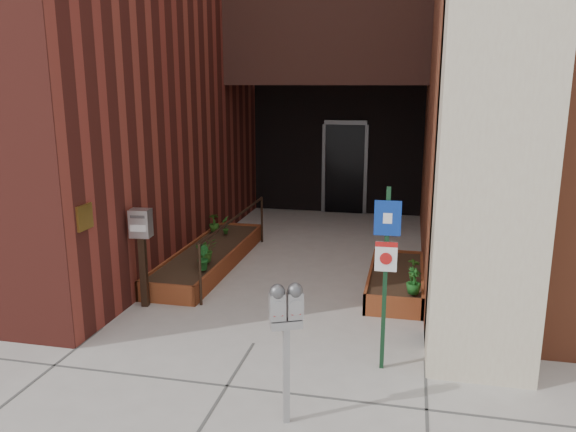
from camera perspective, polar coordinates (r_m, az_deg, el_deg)
The scene contains 14 objects.
ground at distance 6.90m, azimuth -3.52°, elevation -12.79°, with size 80.00×80.00×0.00m, color #9E9991.
planter_left at distance 9.70m, azimuth -7.98°, elevation -4.22°, with size 0.90×3.60×0.30m.
planter_right at distance 8.65m, azimuth 10.89°, elevation -6.52°, with size 0.80×2.20×0.30m.
handrail at distance 9.32m, azimuth -5.33°, elevation -0.94°, with size 0.04×3.34×0.90m.
parking_meter at distance 5.00m, azimuth -0.18°, elevation -10.16°, with size 0.31×0.22×1.34m.
sign_post at distance 5.95m, azimuth 9.91°, elevation -4.44°, with size 0.27×0.07×2.01m.
payment_dropbox at distance 7.88m, azimuth -14.66°, elevation -2.07°, with size 0.29×0.23×1.39m.
shrub_left_a at distance 8.90m, azimuth -8.32°, elevation -3.39°, with size 0.35×0.35×0.39m, color #285A19.
shrub_left_b at distance 8.53m, azimuth -8.66°, elevation -4.22°, with size 0.20×0.20×0.37m, color #18551D.
shrub_left_c at distance 10.70m, azimuth -7.52°, elevation -0.66°, with size 0.19×0.19×0.34m, color #295A19.
shrub_left_d at distance 10.49m, azimuth -6.38°, elevation -0.91°, with size 0.18×0.18×0.34m, color #215418.
shrub_right_a at distance 7.69m, azimuth 12.66°, elevation -6.44°, with size 0.20×0.20×0.36m, color #195A1D.
shrub_right_b at distance 8.16m, azimuth 12.67°, elevation -5.32°, with size 0.18×0.18×0.34m, color #235217.
shrub_right_c at distance 8.96m, azimuth 9.96°, elevation -3.60°, with size 0.28×0.28×0.32m, color #1E4F16.
Camera 1 is at (1.74, -5.95, 3.03)m, focal length 35.00 mm.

